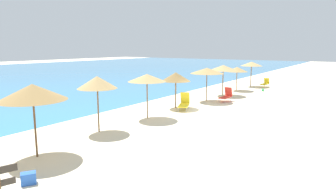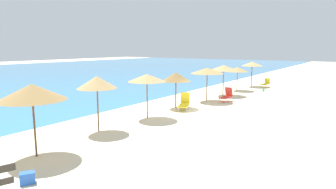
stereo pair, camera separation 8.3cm
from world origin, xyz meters
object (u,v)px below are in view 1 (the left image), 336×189
at_px(beach_umbrella_6, 223,68).
at_px(beach_umbrella_8, 252,64).
at_px(beach_ball, 263,90).
at_px(lounge_chair_2, 184,103).
at_px(beach_umbrella_1, 33,92).
at_px(lounge_chair_0, 226,96).
at_px(beach_umbrella_7, 237,69).
at_px(beach_umbrella_3, 147,78).
at_px(beach_umbrella_5, 207,71).
at_px(beach_umbrella_2, 97,82).
at_px(lounge_chair_1, 265,83).
at_px(beach_umbrella_4, 176,77).
at_px(cooler_box, 29,178).

height_order(beach_umbrella_6, beach_umbrella_8, beach_umbrella_6).
bearing_deg(beach_ball, lounge_chair_2, 170.35).
xyz_separation_m(beach_umbrella_1, lounge_chair_0, (15.35, -1.39, -2.10)).
relative_size(beach_umbrella_7, beach_ball, 9.06).
relative_size(beach_umbrella_7, lounge_chair_0, 1.60).
bearing_deg(beach_ball, beach_umbrella_3, 170.42).
xyz_separation_m(lounge_chair_2, beach_ball, (11.62, -1.98, -0.35)).
bearing_deg(beach_umbrella_5, beach_umbrella_2, 176.50).
height_order(beach_umbrella_6, lounge_chair_2, beach_umbrella_6).
bearing_deg(lounge_chair_1, beach_umbrella_8, 21.44).
bearing_deg(lounge_chair_2, beach_umbrella_7, -110.82).
bearing_deg(beach_umbrella_4, beach_umbrella_2, 179.66).
relative_size(beach_umbrella_8, beach_ball, 10.50).
distance_m(beach_umbrella_2, beach_umbrella_3, 3.64).
bearing_deg(lounge_chair_0, beach_umbrella_2, 80.30).
bearing_deg(beach_umbrella_3, beach_umbrella_8, -1.07).
bearing_deg(beach_umbrella_1, beach_ball, -5.62).
bearing_deg(beach_umbrella_4, beach_umbrella_6, -3.96).
bearing_deg(beach_umbrella_1, beach_umbrella_4, 3.03).
bearing_deg(beach_umbrella_6, beach_umbrella_4, 176.04).
height_order(beach_umbrella_1, beach_umbrella_2, beach_umbrella_1).
height_order(lounge_chair_2, beach_ball, lounge_chair_2).
distance_m(beach_umbrella_1, lounge_chair_2, 11.03).
relative_size(beach_umbrella_3, beach_ball, 10.47).
bearing_deg(beach_umbrella_5, cooler_box, -173.22).
bearing_deg(beach_ball, lounge_chair_0, 173.42).
relative_size(beach_umbrella_3, beach_umbrella_5, 1.01).
xyz_separation_m(beach_umbrella_1, beach_umbrella_5, (14.58, -0.03, -0.14)).
distance_m(beach_umbrella_7, lounge_chair_0, 6.59).
bearing_deg(beach_umbrella_8, beach_umbrella_5, -179.86).
height_order(beach_umbrella_7, cooler_box, beach_umbrella_7).
xyz_separation_m(beach_umbrella_3, beach_umbrella_7, (14.11, -0.16, -0.37)).
xyz_separation_m(beach_umbrella_8, cooler_box, (-26.82, -1.94, -2.28)).
height_order(beach_umbrella_8, lounge_chair_0, beach_umbrella_8).
relative_size(beach_umbrella_1, beach_umbrella_8, 1.07).
height_order(beach_umbrella_7, beach_umbrella_8, beach_umbrella_8).
xyz_separation_m(beach_umbrella_8, beach_ball, (-2.88, -2.20, -2.33)).
bearing_deg(beach_ball, beach_umbrella_5, 164.54).
distance_m(beach_umbrella_2, cooler_box, 6.36).
height_order(beach_umbrella_8, lounge_chair_2, beach_umbrella_8).
bearing_deg(lounge_chair_1, lounge_chair_0, 92.96).
xyz_separation_m(beach_umbrella_7, lounge_chair_2, (-10.73, -0.40, -1.62)).
bearing_deg(beach_umbrella_4, beach_umbrella_3, -175.89).
distance_m(lounge_chair_2, cooler_box, 12.45).
distance_m(beach_umbrella_5, beach_umbrella_7, 6.98).
relative_size(beach_umbrella_2, beach_umbrella_3, 1.06).
relative_size(beach_umbrella_2, beach_umbrella_5, 1.07).
xyz_separation_m(beach_umbrella_8, lounge_chair_1, (0.47, -1.42, -2.07)).
distance_m(beach_umbrella_7, beach_ball, 3.21).
relative_size(beach_umbrella_3, beach_umbrella_4, 1.06).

